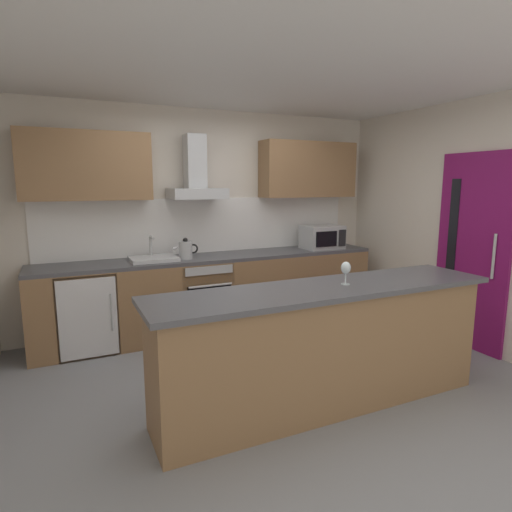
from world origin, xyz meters
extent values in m
cube|color=gray|center=(0.00, 0.00, -0.01)|extent=(5.55, 4.58, 0.02)
cube|color=white|center=(0.00, 0.00, 2.61)|extent=(5.55, 4.58, 0.02)
cube|color=silver|center=(0.00, 1.85, 1.30)|extent=(5.55, 0.12, 2.60)
cube|color=silver|center=(2.34, 0.00, 1.30)|extent=(0.12, 4.58, 2.60)
cube|color=white|center=(0.00, 1.78, 1.23)|extent=(3.87, 0.02, 0.66)
cube|color=olive|center=(0.00, 1.47, 0.43)|extent=(4.01, 0.60, 0.86)
cube|color=#4C4C51|center=(0.00, 1.47, 0.88)|extent=(4.01, 0.60, 0.04)
cube|color=olive|center=(0.17, -0.55, 0.46)|extent=(2.67, 0.52, 0.93)
cube|color=#4C4C51|center=(0.17, -0.55, 0.95)|extent=(2.77, 0.64, 0.04)
cube|color=olive|center=(-1.34, 1.62, 1.91)|extent=(1.28, 0.32, 0.70)
cube|color=olive|center=(1.34, 1.62, 1.91)|extent=(1.28, 0.32, 0.70)
cube|color=#7A1456|center=(2.26, -0.15, 1.02)|extent=(0.04, 0.85, 2.05)
cube|color=black|center=(2.24, 0.09, 1.13)|extent=(0.01, 0.11, 1.31)
cylinder|color=#B7BABC|center=(2.22, -0.42, 1.02)|extent=(0.03, 0.03, 0.45)
cube|color=slate|center=(-0.18, 1.45, 0.46)|extent=(0.60, 0.56, 0.80)
cube|color=black|center=(-0.18, 1.16, 0.40)|extent=(0.50, 0.02, 0.48)
cube|color=#B7BABC|center=(-0.18, 1.16, 0.80)|extent=(0.54, 0.02, 0.09)
cylinder|color=#B7BABC|center=(-0.18, 1.12, 0.64)|extent=(0.49, 0.02, 0.02)
cube|color=white|center=(-1.44, 1.45, 0.42)|extent=(0.58, 0.56, 0.85)
cube|color=silver|center=(-1.44, 1.16, 0.43)|extent=(0.55, 0.02, 0.80)
cylinder|color=#B7BABC|center=(-1.22, 1.14, 0.47)|extent=(0.02, 0.02, 0.38)
cube|color=#B7BABC|center=(1.44, 1.42, 1.05)|extent=(0.50, 0.36, 0.30)
cube|color=black|center=(1.38, 1.23, 1.05)|extent=(0.30, 0.02, 0.19)
cube|color=black|center=(1.62, 1.23, 1.05)|extent=(0.10, 0.01, 0.21)
cube|color=silver|center=(-0.72, 1.45, 0.92)|extent=(0.50, 0.40, 0.04)
cylinder|color=#B7BABC|center=(-0.72, 1.58, 1.03)|extent=(0.03, 0.03, 0.26)
cylinder|color=#B7BABC|center=(-0.72, 1.50, 1.15)|extent=(0.03, 0.16, 0.03)
cylinder|color=#B7BABC|center=(-0.37, 1.41, 1.00)|extent=(0.15, 0.15, 0.20)
sphere|color=black|center=(-0.37, 1.41, 1.11)|extent=(0.06, 0.06, 0.06)
cone|color=#B7BABC|center=(-0.47, 1.41, 1.04)|extent=(0.09, 0.04, 0.07)
torus|color=black|center=(-0.28, 1.41, 1.01)|extent=(0.11, 0.02, 0.11)
cube|color=#B7BABC|center=(-0.18, 1.55, 1.62)|extent=(0.62, 0.45, 0.12)
cube|color=#B7BABC|center=(-0.18, 1.60, 1.98)|extent=(0.22, 0.22, 0.60)
cylinder|color=silver|center=(0.33, -0.56, 0.97)|extent=(0.07, 0.07, 0.01)
cylinder|color=silver|center=(0.33, -0.56, 1.02)|extent=(0.01, 0.01, 0.09)
ellipsoid|color=silver|center=(0.33, -0.56, 1.10)|extent=(0.08, 0.08, 0.10)
camera|label=1|loc=(-1.63, -3.14, 1.73)|focal=29.64mm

